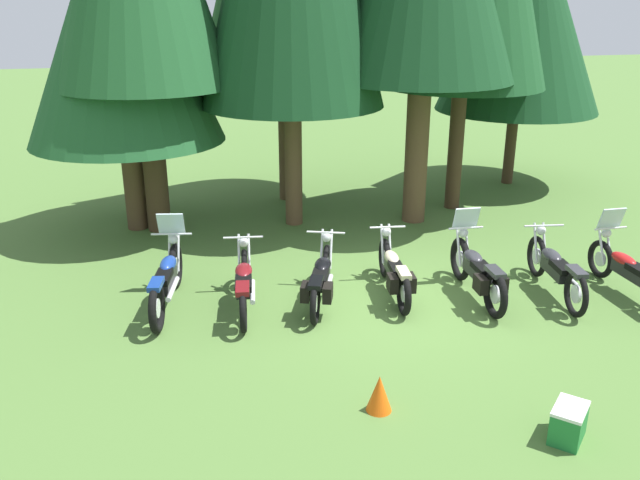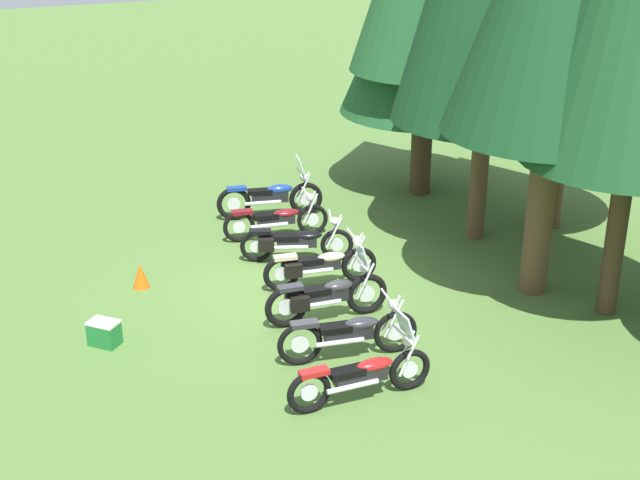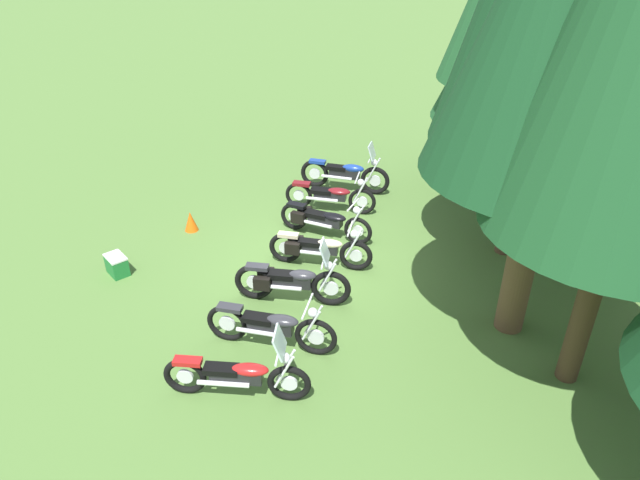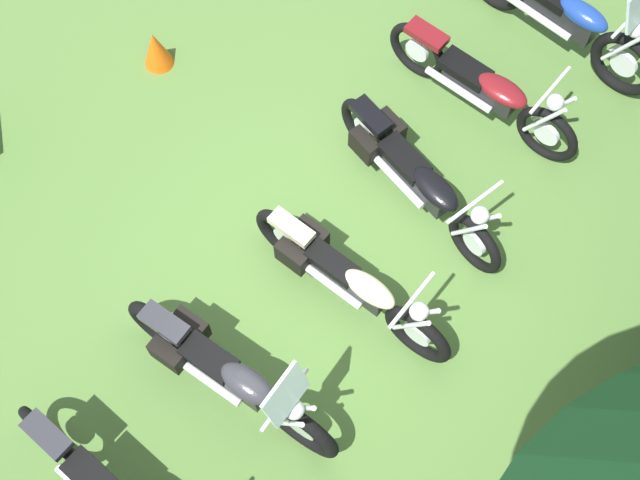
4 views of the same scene
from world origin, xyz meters
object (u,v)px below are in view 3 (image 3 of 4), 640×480
object	(u,v)px
motorcycle_6	(238,375)
motorcycle_2	(323,220)
motorcycle_4	(291,281)
traffic_cone	(191,221)
motorcycle_5	(271,326)
picnic_cooler	(117,265)
motorcycle_3	(318,248)
pine_tree_0	(525,22)
motorcycle_0	(346,174)
motorcycle_1	(331,195)

from	to	relation	value
motorcycle_6	motorcycle_2	bearing A→B (deg)	80.41
motorcycle_4	traffic_cone	xyz separation A→B (m)	(-2.61, -2.71, -0.24)
motorcycle_6	traffic_cone	size ratio (longest dim) A/B	4.87
motorcycle_2	motorcycle_5	size ratio (longest dim) A/B	0.94
motorcycle_5	picnic_cooler	bearing A→B (deg)	159.30
motorcycle_3	pine_tree_0	xyz separation A→B (m)	(-4.31, 4.56, 3.86)
motorcycle_5	pine_tree_0	bearing A→B (deg)	62.25
motorcycle_0	motorcycle_1	distance (m)	1.25
motorcycle_4	motorcycle_3	bearing A→B (deg)	76.11
motorcycle_1	picnic_cooler	xyz separation A→B (m)	(3.18, -4.27, -0.22)
motorcycle_3	motorcycle_4	xyz separation A→B (m)	(1.32, -0.41, 0.05)
motorcycle_3	pine_tree_0	world-z (taller)	pine_tree_0
motorcycle_5	motorcycle_1	bearing A→B (deg)	91.13
motorcycle_3	picnic_cooler	world-z (taller)	motorcycle_3
motorcycle_2	motorcycle_3	distance (m)	1.27
motorcycle_3	motorcycle_6	size ratio (longest dim) A/B	0.96
motorcycle_5	motorcycle_3	bearing A→B (deg)	86.29
motorcycle_2	pine_tree_0	xyz separation A→B (m)	(-3.04, 4.55, 3.86)
motorcycle_0	motorcycle_4	bearing A→B (deg)	-88.03
motorcycle_1	motorcycle_6	world-z (taller)	motorcycle_6
motorcycle_6	motorcycle_0	bearing A→B (deg)	80.61
motorcycle_6	motorcycle_1	bearing A→B (deg)	81.57
motorcycle_6	picnic_cooler	xyz separation A→B (m)	(-3.21, -3.25, -0.24)
motorcycle_2	motorcycle_5	world-z (taller)	motorcycle_5
motorcycle_0	pine_tree_0	bearing A→B (deg)	19.28
motorcycle_0	motorcycle_5	distance (m)	6.48
motorcycle_4	picnic_cooler	distance (m)	3.82
motorcycle_2	motorcycle_5	bearing A→B (deg)	-78.53
motorcycle_3	motorcycle_4	world-z (taller)	motorcycle_4
motorcycle_1	motorcycle_4	world-z (taller)	motorcycle_4
motorcycle_2	motorcycle_5	distance (m)	3.98
motorcycle_3	traffic_cone	distance (m)	3.39
motorcycle_3	motorcycle_5	bearing A→B (deg)	-95.17
pine_tree_0	picnic_cooler	world-z (taller)	pine_tree_0
motorcycle_0	picnic_cooler	distance (m)	6.36
motorcycle_6	motorcycle_4	bearing A→B (deg)	79.43
motorcycle_0	motorcycle_2	world-z (taller)	motorcycle_0
motorcycle_0	motorcycle_6	xyz separation A→B (m)	(7.60, -1.35, -0.04)
motorcycle_2	motorcycle_3	size ratio (longest dim) A/B	0.98
picnic_cooler	traffic_cone	xyz separation A→B (m)	(-1.93, 1.04, 0.02)
motorcycle_1	motorcycle_6	xyz separation A→B (m)	(6.39, -1.02, 0.02)
motorcycle_2	picnic_cooler	distance (m)	4.60
motorcycle_1	picnic_cooler	size ratio (longest dim) A/B	3.87
picnic_cooler	motorcycle_4	bearing A→B (deg)	79.84
motorcycle_2	motorcycle_6	bearing A→B (deg)	-80.18
motorcycle_0	motorcycle_6	distance (m)	7.72
traffic_cone	motorcycle_4	bearing A→B (deg)	46.13
motorcycle_4	pine_tree_0	size ratio (longest dim) A/B	0.34
motorcycle_5	picnic_cooler	size ratio (longest dim) A/B	3.93
motorcycle_4	motorcycle_6	distance (m)	2.59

